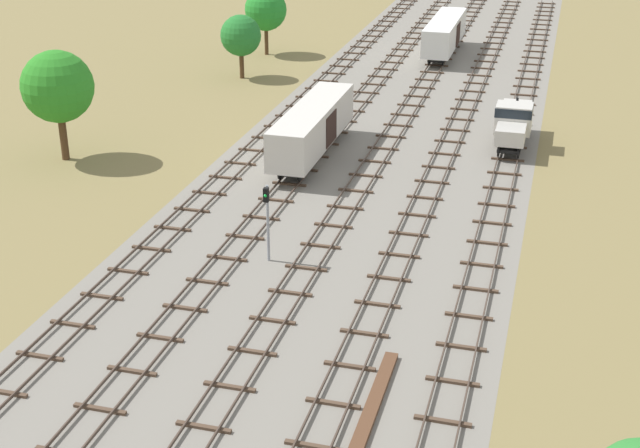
{
  "coord_description": "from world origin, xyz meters",
  "views": [
    {
      "loc": [
        12.62,
        -11.38,
        22.56
      ],
      "look_at": [
        0.0,
        34.42,
        1.5
      ],
      "focal_mm": 50.55,
      "sensor_mm": 36.0,
      "label": 1
    }
  ],
  "objects_px": {
    "freight_boxcar_left_nearest": "(313,126)",
    "signal_post_nearest": "(267,213)",
    "shunter_loco_centre_right_near": "(514,120)",
    "freight_boxcar_centre_left_mid": "(445,32)"
  },
  "relations": [
    {
      "from": "freight_boxcar_left_nearest",
      "to": "signal_post_nearest",
      "type": "bearing_deg",
      "value": -82.36
    },
    {
      "from": "shunter_loco_centre_right_near",
      "to": "freight_boxcar_centre_left_mid",
      "type": "distance_m",
      "value": 29.88
    },
    {
      "from": "signal_post_nearest",
      "to": "freight_boxcar_centre_left_mid",
      "type": "bearing_deg",
      "value": 87.44
    },
    {
      "from": "shunter_loco_centre_right_near",
      "to": "signal_post_nearest",
      "type": "relative_size",
      "value": 1.85
    },
    {
      "from": "freight_boxcar_left_nearest",
      "to": "signal_post_nearest",
      "type": "relative_size",
      "value": 3.06
    },
    {
      "from": "freight_boxcar_centre_left_mid",
      "to": "signal_post_nearest",
      "type": "relative_size",
      "value": 3.06
    },
    {
      "from": "freight_boxcar_left_nearest",
      "to": "freight_boxcar_centre_left_mid",
      "type": "height_order",
      "value": "same"
    },
    {
      "from": "shunter_loco_centre_right_near",
      "to": "freight_boxcar_centre_left_mid",
      "type": "height_order",
      "value": "freight_boxcar_centre_left_mid"
    },
    {
      "from": "signal_post_nearest",
      "to": "freight_boxcar_left_nearest",
      "type": "bearing_deg",
      "value": 97.64
    },
    {
      "from": "freight_boxcar_centre_left_mid",
      "to": "signal_post_nearest",
      "type": "bearing_deg",
      "value": -92.56
    }
  ]
}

